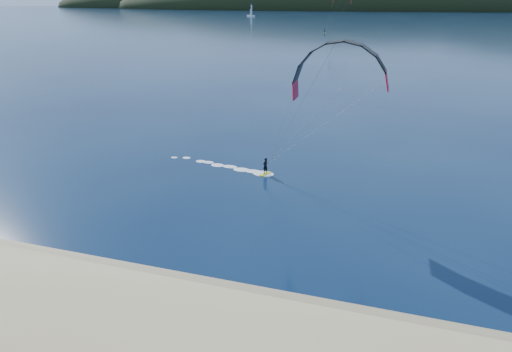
{
  "coord_description": "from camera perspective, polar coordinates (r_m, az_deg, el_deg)",
  "views": [
    {
      "loc": [
        10.32,
        -13.36,
        15.14
      ],
      "look_at": [
        3.38,
        10.0,
        5.0
      ],
      "focal_mm": 29.92,
      "sensor_mm": 36.0,
      "label": 1
    }
  ],
  "objects": [
    {
      "name": "ground",
      "position": [
        22.68,
        -16.66,
        -20.47
      ],
      "size": [
        1800.0,
        1800.0,
        0.0
      ],
      "primitive_type": "plane",
      "color": "#061532",
      "rests_on": "ground"
    },
    {
      "name": "wet_sand",
      "position": [
        25.56,
        -11.19,
        -14.1
      ],
      "size": [
        220.0,
        2.5,
        0.1
      ],
      "color": "#958056",
      "rests_on": "ground"
    },
    {
      "name": "headland",
      "position": [
        758.85,
        16.92,
        20.56
      ],
      "size": [
        1200.0,
        310.0,
        140.0
      ],
      "color": "black",
      "rests_on": "ground"
    },
    {
      "name": "kitesurfer_near",
      "position": [
        32.83,
        10.33,
        10.86
      ],
      "size": [
        20.99,
        6.62,
        11.67
      ],
      "color": "yellow",
      "rests_on": "ground"
    },
    {
      "name": "kitesurfer_far",
      "position": [
        211.98,
        11.38,
        21.81
      ],
      "size": [
        12.59,
        6.69,
        16.15
      ],
      "color": "yellow",
      "rests_on": "ground"
    },
    {
      "name": "sailboat",
      "position": [
        428.02,
        -0.67,
        20.68
      ],
      "size": [
        8.24,
        5.17,
        11.5
      ],
      "color": "white",
      "rests_on": "ground"
    }
  ]
}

